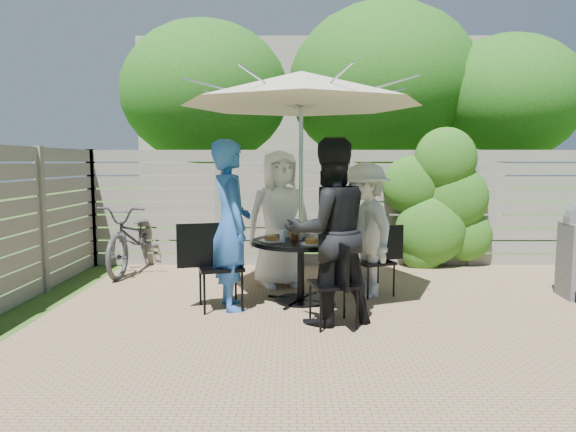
{
  "coord_description": "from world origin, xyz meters",
  "views": [
    {
      "loc": [
        -0.87,
        -5.06,
        1.65
      ],
      "look_at": [
        -0.89,
        1.05,
        1.01
      ],
      "focal_mm": 32.0,
      "sensor_mm": 36.0,
      "label": 1
    }
  ],
  "objects_px": {
    "plate_back": "(291,234)",
    "syrup_jug": "(295,233)",
    "person_back": "(279,219)",
    "glass_left": "(282,236)",
    "glass_right": "(318,232)",
    "plate_left": "(271,239)",
    "chair_right": "(374,275)",
    "plate_front": "(312,242)",
    "person_left": "(231,225)",
    "chair_back": "(277,265)",
    "chair_front": "(333,301)",
    "glass_front": "(318,237)",
    "chair_left": "(219,284)",
    "person_front": "(329,232)",
    "plate_right": "(329,236)",
    "person_right": "(365,230)",
    "coffee_cup": "(302,232)",
    "bicycle": "(136,238)",
    "glass_back": "(285,231)",
    "umbrella": "(301,89)",
    "patio_table": "(301,259)"
  },
  "relations": [
    {
      "from": "person_front",
      "to": "glass_left",
      "type": "xyz_separation_m",
      "value": [
        -0.48,
        0.6,
        -0.13
      ]
    },
    {
      "from": "person_left",
      "to": "plate_front",
      "type": "bearing_deg",
      "value": -113.45
    },
    {
      "from": "umbrella",
      "to": "plate_back",
      "type": "distance_m",
      "value": 1.74
    },
    {
      "from": "person_left",
      "to": "plate_right",
      "type": "distance_m",
      "value": 1.2
    },
    {
      "from": "chair_left",
      "to": "plate_front",
      "type": "height_order",
      "value": "chair_left"
    },
    {
      "from": "glass_left",
      "to": "chair_front",
      "type": "bearing_deg",
      "value": -54.63
    },
    {
      "from": "person_left",
      "to": "chair_left",
      "type": "bearing_deg",
      "value": 89.67
    },
    {
      "from": "chair_left",
      "to": "glass_right",
      "type": "relative_size",
      "value": 7.03
    },
    {
      "from": "person_back",
      "to": "plate_back",
      "type": "height_order",
      "value": "person_back"
    },
    {
      "from": "plate_back",
      "to": "syrup_jug",
      "type": "distance_m",
      "value": 0.32
    },
    {
      "from": "person_back",
      "to": "chair_right",
      "type": "relative_size",
      "value": 2.08
    },
    {
      "from": "chair_back",
      "to": "chair_right",
      "type": "bearing_deg",
      "value": 49.99
    },
    {
      "from": "syrup_jug",
      "to": "bicycle",
      "type": "distance_m",
      "value": 2.96
    },
    {
      "from": "chair_front",
      "to": "syrup_jug",
      "type": "relative_size",
      "value": 5.56
    },
    {
      "from": "person_back",
      "to": "glass_left",
      "type": "relative_size",
      "value": 12.89
    },
    {
      "from": "chair_left",
      "to": "glass_front",
      "type": "relative_size",
      "value": 7.03
    },
    {
      "from": "chair_back",
      "to": "bicycle",
      "type": "relative_size",
      "value": 0.45
    },
    {
      "from": "syrup_jug",
      "to": "coffee_cup",
      "type": "relative_size",
      "value": 1.33
    },
    {
      "from": "umbrella",
      "to": "plate_left",
      "type": "height_order",
      "value": "umbrella"
    },
    {
      "from": "umbrella",
      "to": "plate_right",
      "type": "bearing_deg",
      "value": 18.66
    },
    {
      "from": "chair_front",
      "to": "bicycle",
      "type": "bearing_deg",
      "value": 32.64
    },
    {
      "from": "glass_right",
      "to": "plate_left",
      "type": "bearing_deg",
      "value": -151.73
    },
    {
      "from": "chair_front",
      "to": "glass_back",
      "type": "xyz_separation_m",
      "value": [
        -0.49,
        1.13,
        0.55
      ]
    },
    {
      "from": "patio_table",
      "to": "person_front",
      "type": "xyz_separation_m",
      "value": [
        0.27,
        -0.79,
        0.42
      ]
    },
    {
      "from": "glass_back",
      "to": "glass_right",
      "type": "distance_m",
      "value": 0.4
    },
    {
      "from": "glass_back",
      "to": "glass_front",
      "type": "distance_m",
      "value": 0.56
    },
    {
      "from": "umbrella",
      "to": "syrup_jug",
      "type": "distance_m",
      "value": 1.65
    },
    {
      "from": "plate_right",
      "to": "plate_left",
      "type": "bearing_deg",
      "value": -161.34
    },
    {
      "from": "person_left",
      "to": "glass_back",
      "type": "distance_m",
      "value": 0.78
    },
    {
      "from": "plate_right",
      "to": "bicycle",
      "type": "bearing_deg",
      "value": 149.68
    },
    {
      "from": "plate_back",
      "to": "syrup_jug",
      "type": "bearing_deg",
      "value": -82.29
    },
    {
      "from": "person_left",
      "to": "plate_left",
      "type": "height_order",
      "value": "person_left"
    },
    {
      "from": "person_front",
      "to": "glass_front",
      "type": "xyz_separation_m",
      "value": [
        -0.08,
        0.57,
        -0.13
      ]
    },
    {
      "from": "chair_back",
      "to": "person_right",
      "type": "height_order",
      "value": "person_right"
    },
    {
      "from": "plate_left",
      "to": "bicycle",
      "type": "bearing_deg",
      "value": 138.57
    },
    {
      "from": "person_left",
      "to": "person_right",
      "type": "bearing_deg",
      "value": -90.0
    },
    {
      "from": "coffee_cup",
      "to": "chair_right",
      "type": "bearing_deg",
      "value": 4.44
    },
    {
      "from": "glass_right",
      "to": "syrup_jug",
      "type": "xyz_separation_m",
      "value": [
        -0.29,
        -0.15,
        0.01
      ]
    },
    {
      "from": "glass_front",
      "to": "glass_right",
      "type": "height_order",
      "value": "same"
    },
    {
      "from": "person_back",
      "to": "glass_front",
      "type": "height_order",
      "value": "person_back"
    },
    {
      "from": "chair_front",
      "to": "syrup_jug",
      "type": "height_order",
      "value": "syrup_jug"
    },
    {
      "from": "chair_back",
      "to": "glass_right",
      "type": "bearing_deg",
      "value": 21.73
    },
    {
      "from": "person_left",
      "to": "chair_right",
      "type": "relative_size",
      "value": 2.19
    },
    {
      "from": "person_front",
      "to": "bicycle",
      "type": "height_order",
      "value": "person_front"
    },
    {
      "from": "chair_front",
      "to": "glass_back",
      "type": "height_order",
      "value": "chair_front"
    },
    {
      "from": "chair_back",
      "to": "chair_right",
      "type": "distance_m",
      "value": 1.36
    },
    {
      "from": "person_front",
      "to": "plate_front",
      "type": "bearing_deg",
      "value": -90.0
    },
    {
      "from": "chair_right",
      "to": "plate_front",
      "type": "bearing_deg",
      "value": 17.16
    },
    {
      "from": "bicycle",
      "to": "glass_right",
      "type": "bearing_deg",
      "value": -25.43
    },
    {
      "from": "person_back",
      "to": "syrup_jug",
      "type": "bearing_deg",
      "value": -94.4
    }
  ]
}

